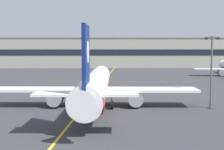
% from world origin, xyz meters
% --- Properties ---
extents(ground_plane, '(400.00, 400.00, 0.00)m').
position_xyz_m(ground_plane, '(0.00, 0.00, 0.00)').
color(ground_plane, '#353538').
extents(taxiway_centreline, '(13.14, 179.56, 0.01)m').
position_xyz_m(taxiway_centreline, '(0.00, 30.00, 0.00)').
color(taxiway_centreline, yellow).
rests_on(taxiway_centreline, ground).
extents(airliner_foreground, '(32.12, 41.47, 11.65)m').
position_xyz_m(airliner_foreground, '(0.76, 14.09, 3.37)').
color(airliner_foreground, white).
rests_on(airliner_foreground, ground).
extents(apron_lamp_post, '(2.24, 0.90, 10.96)m').
position_xyz_m(apron_lamp_post, '(18.38, 12.60, 5.77)').
color(apron_lamp_post, '#515156').
rests_on(apron_lamp_post, ground).
extents(safety_cone_by_nose_gear, '(0.44, 0.44, 0.55)m').
position_xyz_m(safety_cone_by_nose_gear, '(2.58, 31.06, 0.26)').
color(safety_cone_by_nose_gear, orange).
rests_on(safety_cone_by_nose_gear, ground).
extents(terminal_building, '(147.70, 12.40, 14.13)m').
position_xyz_m(terminal_building, '(-3.68, 119.11, 7.07)').
color(terminal_building, '#9E998E').
rests_on(terminal_building, ground).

